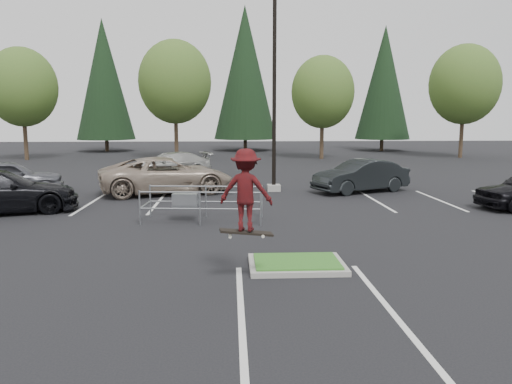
{
  "coord_description": "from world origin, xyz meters",
  "views": [
    {
      "loc": [
        -1.51,
        -11.15,
        3.47
      ],
      "look_at": [
        -0.87,
        1.5,
        1.55
      ],
      "focal_mm": 35.0,
      "sensor_mm": 36.0,
      "label": 1
    }
  ],
  "objects_px": {
    "decid_a": "(22,90)",
    "conif_c": "(384,83)",
    "conif_a": "(104,80)",
    "cart_corral": "(190,200)",
    "light_pole": "(274,93)",
    "decid_c": "(322,94)",
    "decid_d": "(464,87)",
    "decid_b": "(175,85)",
    "car_far_silver": "(171,164)",
    "car_r_charc": "(361,176)",
    "skateboarder": "(246,190)",
    "conif_b": "(245,73)",
    "car_l_tan": "(165,175)",
    "car_l_grey": "(7,177)"
  },
  "relations": [
    {
      "from": "light_pole",
      "to": "decid_d",
      "type": "bearing_deg",
      "value": 46.35
    },
    {
      "from": "decid_c",
      "to": "conif_c",
      "type": "distance_m",
      "value": 12.65
    },
    {
      "from": "decid_b",
      "to": "car_r_charc",
      "type": "relative_size",
      "value": 2.11
    },
    {
      "from": "decid_a",
      "to": "conif_a",
      "type": "height_order",
      "value": "conif_a"
    },
    {
      "from": "conif_c",
      "to": "car_l_tan",
      "type": "relative_size",
      "value": 2.09
    },
    {
      "from": "decid_a",
      "to": "cart_corral",
      "type": "height_order",
      "value": "decid_a"
    },
    {
      "from": "light_pole",
      "to": "car_r_charc",
      "type": "xyz_separation_m",
      "value": [
        4.0,
        -0.5,
        -3.81
      ]
    },
    {
      "from": "decid_d",
      "to": "car_far_silver",
      "type": "height_order",
      "value": "decid_d"
    },
    {
      "from": "conif_c",
      "to": "skateboarder",
      "type": "relative_size",
      "value": 6.79
    },
    {
      "from": "decid_b",
      "to": "conif_b",
      "type": "bearing_deg",
      "value": 58.91
    },
    {
      "from": "light_pole",
      "to": "conif_a",
      "type": "relative_size",
      "value": 0.78
    },
    {
      "from": "decid_d",
      "to": "car_l_grey",
      "type": "relative_size",
      "value": 2.05
    },
    {
      "from": "light_pole",
      "to": "conif_b",
      "type": "bearing_deg",
      "value": 91.01
    },
    {
      "from": "decid_a",
      "to": "decid_c",
      "type": "bearing_deg",
      "value": -0.48
    },
    {
      "from": "decid_d",
      "to": "skateboarder",
      "type": "distance_m",
      "value": 36.95
    },
    {
      "from": "conif_b",
      "to": "skateboarder",
      "type": "height_order",
      "value": "conif_b"
    },
    {
      "from": "decid_a",
      "to": "conif_b",
      "type": "bearing_deg",
      "value": 30.17
    },
    {
      "from": "decid_b",
      "to": "car_far_silver",
      "type": "bearing_deg",
      "value": -85.4
    },
    {
      "from": "decid_c",
      "to": "cart_corral",
      "type": "distance_m",
      "value": 26.42
    },
    {
      "from": "light_pole",
      "to": "skateboarder",
      "type": "relative_size",
      "value": 5.5
    },
    {
      "from": "conif_c",
      "to": "decid_c",
      "type": "bearing_deg",
      "value": -129.64
    },
    {
      "from": "decid_a",
      "to": "car_far_silver",
      "type": "bearing_deg",
      "value": -42.77
    },
    {
      "from": "skateboarder",
      "to": "car_far_silver",
      "type": "relative_size",
      "value": 0.38
    },
    {
      "from": "car_r_charc",
      "to": "conif_b",
      "type": "bearing_deg",
      "value": 165.63
    },
    {
      "from": "decid_c",
      "to": "skateboarder",
      "type": "distance_m",
      "value": 31.83
    },
    {
      "from": "skateboarder",
      "to": "car_far_silver",
      "type": "height_order",
      "value": "skateboarder"
    },
    {
      "from": "light_pole",
      "to": "skateboarder",
      "type": "bearing_deg",
      "value": -97.45
    },
    {
      "from": "light_pole",
      "to": "conif_a",
      "type": "bearing_deg",
      "value": 117.38
    },
    {
      "from": "decid_c",
      "to": "decid_d",
      "type": "xyz_separation_m",
      "value": [
        12.0,
        0.5,
        0.66
      ]
    },
    {
      "from": "light_pole",
      "to": "decid_a",
      "type": "distance_m",
      "value": 25.86
    },
    {
      "from": "conif_c",
      "to": "car_far_silver",
      "type": "distance_m",
      "value": 29.34
    },
    {
      "from": "decid_a",
      "to": "skateboarder",
      "type": "xyz_separation_m",
      "value": [
        16.81,
        -31.03,
        -3.62
      ]
    },
    {
      "from": "cart_corral",
      "to": "car_l_grey",
      "type": "height_order",
      "value": "car_l_grey"
    },
    {
      "from": "car_l_tan",
      "to": "skateboarder",
      "type": "bearing_deg",
      "value": 177.87
    },
    {
      "from": "conif_a",
      "to": "car_r_charc",
      "type": "bearing_deg",
      "value": -57.01
    },
    {
      "from": "car_l_tan",
      "to": "cart_corral",
      "type": "bearing_deg",
      "value": 177.73
    },
    {
      "from": "conif_a",
      "to": "cart_corral",
      "type": "xyz_separation_m",
      "value": [
        11.1,
        -34.63,
        -6.39
      ]
    },
    {
      "from": "decid_c",
      "to": "cart_corral",
      "type": "relative_size",
      "value": 2.06
    },
    {
      "from": "conif_a",
      "to": "decid_c",
      "type": "bearing_deg",
      "value": -26.96
    },
    {
      "from": "decid_a",
      "to": "conif_c",
      "type": "bearing_deg",
      "value": 16.48
    },
    {
      "from": "decid_a",
      "to": "car_r_charc",
      "type": "bearing_deg",
      "value": -39.47
    },
    {
      "from": "decid_c",
      "to": "car_far_silver",
      "type": "xyz_separation_m",
      "value": [
        -10.99,
        -11.83,
        -4.54
      ]
    },
    {
      "from": "cart_corral",
      "to": "conif_a",
      "type": "bearing_deg",
      "value": 112.91
    },
    {
      "from": "skateboarder",
      "to": "car_far_silver",
      "type": "bearing_deg",
      "value": -65.85
    },
    {
      "from": "decid_c",
      "to": "cart_corral",
      "type": "xyz_separation_m",
      "value": [
        -8.89,
        -24.46,
        -4.55
      ]
    },
    {
      "from": "decid_d",
      "to": "car_far_silver",
      "type": "bearing_deg",
      "value": -151.79
    },
    {
      "from": "cart_corral",
      "to": "conif_c",
      "type": "bearing_deg",
      "value": 68.79
    },
    {
      "from": "decid_b",
      "to": "conif_b",
      "type": "xyz_separation_m",
      "value": [
        6.01,
        9.97,
        1.81
      ]
    },
    {
      "from": "light_pole",
      "to": "car_l_tan",
      "type": "xyz_separation_m",
      "value": [
        -5.0,
        -0.5,
        -3.73
      ]
    },
    {
      "from": "decid_b",
      "to": "skateboarder",
      "type": "xyz_separation_m",
      "value": [
        4.81,
        -31.53,
        -4.08
      ]
    }
  ]
}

